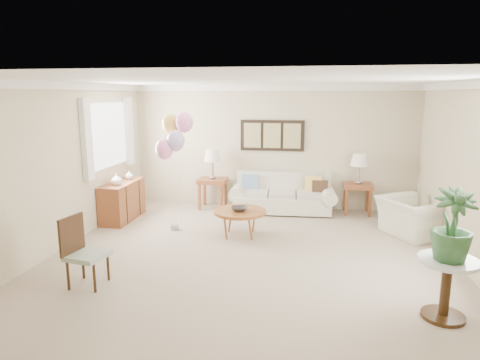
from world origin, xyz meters
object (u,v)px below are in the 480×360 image
(sofa, at_px, (283,197))
(accent_chair, at_px, (82,250))
(armchair, at_px, (412,217))
(balloon_cluster, at_px, (174,135))
(coffee_table, at_px, (240,212))

(sofa, relative_size, accent_chair, 2.42)
(armchair, distance_m, balloon_cluster, 4.35)
(accent_chair, distance_m, balloon_cluster, 2.71)
(armchair, bearing_deg, accent_chair, 91.27)
(armchair, height_order, balloon_cluster, balloon_cluster)
(accent_chair, bearing_deg, sofa, 60.42)
(coffee_table, height_order, accent_chair, accent_chair)
(coffee_table, height_order, balloon_cluster, balloon_cluster)
(coffee_table, relative_size, accent_chair, 0.99)
(sofa, xyz_separation_m, armchair, (2.31, -1.18, 0.01))
(sofa, xyz_separation_m, coffee_table, (-0.61, -1.71, 0.10))
(sofa, height_order, coffee_table, sofa)
(armchair, bearing_deg, balloon_cluster, 65.72)
(armchair, relative_size, accent_chair, 1.11)
(coffee_table, distance_m, accent_chair, 2.79)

